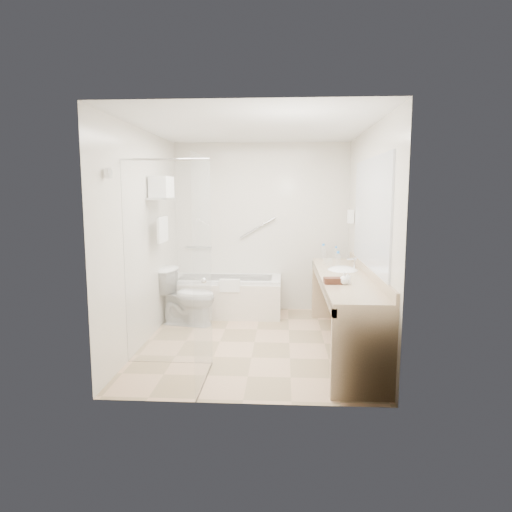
# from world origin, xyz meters

# --- Properties ---
(floor) EXTENTS (3.20, 3.20, 0.00)m
(floor) POSITION_xyz_m (0.00, 0.00, 0.00)
(floor) COLOR tan
(floor) RESTS_ON ground
(ceiling) EXTENTS (2.60, 3.20, 0.10)m
(ceiling) POSITION_xyz_m (0.00, 0.00, 2.50)
(ceiling) COLOR silver
(ceiling) RESTS_ON wall_back
(wall_back) EXTENTS (2.60, 0.10, 2.50)m
(wall_back) POSITION_xyz_m (0.00, 1.60, 1.25)
(wall_back) COLOR beige
(wall_back) RESTS_ON ground
(wall_front) EXTENTS (2.60, 0.10, 2.50)m
(wall_front) POSITION_xyz_m (0.00, -1.60, 1.25)
(wall_front) COLOR beige
(wall_front) RESTS_ON ground
(wall_left) EXTENTS (0.10, 3.20, 2.50)m
(wall_left) POSITION_xyz_m (-1.30, 0.00, 1.25)
(wall_left) COLOR beige
(wall_left) RESTS_ON ground
(wall_right) EXTENTS (0.10, 3.20, 2.50)m
(wall_right) POSITION_xyz_m (1.30, 0.00, 1.25)
(wall_right) COLOR beige
(wall_right) RESTS_ON ground
(bathtub) EXTENTS (1.60, 0.73, 0.59)m
(bathtub) POSITION_xyz_m (-0.50, 1.24, 0.28)
(bathtub) COLOR silver
(bathtub) RESTS_ON floor
(grab_bar_short) EXTENTS (0.40, 0.03, 0.03)m
(grab_bar_short) POSITION_xyz_m (-0.95, 1.56, 0.95)
(grab_bar_short) COLOR silver
(grab_bar_short) RESTS_ON wall_back
(grab_bar_long) EXTENTS (0.53, 0.03, 0.33)m
(grab_bar_long) POSITION_xyz_m (-0.05, 1.56, 1.25)
(grab_bar_long) COLOR silver
(grab_bar_long) RESTS_ON wall_back
(shower_enclosure) EXTENTS (0.96, 0.91, 2.11)m
(shower_enclosure) POSITION_xyz_m (-0.63, -0.93, 1.07)
(shower_enclosure) COLOR silver
(shower_enclosure) RESTS_ON floor
(towel_shelf) EXTENTS (0.24, 0.55, 0.81)m
(towel_shelf) POSITION_xyz_m (-1.17, 0.35, 1.75)
(towel_shelf) COLOR silver
(towel_shelf) RESTS_ON wall_left
(vanity_counter) EXTENTS (0.55, 2.70, 0.95)m
(vanity_counter) POSITION_xyz_m (1.02, -0.15, 0.64)
(vanity_counter) COLOR tan
(vanity_counter) RESTS_ON floor
(sink) EXTENTS (0.40, 0.52, 0.14)m
(sink) POSITION_xyz_m (1.05, 0.25, 0.82)
(sink) COLOR silver
(sink) RESTS_ON vanity_counter
(faucet) EXTENTS (0.03, 0.03, 0.14)m
(faucet) POSITION_xyz_m (1.20, 0.25, 0.93)
(faucet) COLOR silver
(faucet) RESTS_ON vanity_counter
(mirror) EXTENTS (0.02, 2.00, 1.20)m
(mirror) POSITION_xyz_m (1.29, -0.15, 1.55)
(mirror) COLOR silver
(mirror) RESTS_ON wall_right
(hairdryer_unit) EXTENTS (0.08, 0.10, 0.18)m
(hairdryer_unit) POSITION_xyz_m (1.25, 1.05, 1.45)
(hairdryer_unit) COLOR white
(hairdryer_unit) RESTS_ON wall_right
(toilet) EXTENTS (0.84, 0.57, 0.76)m
(toilet) POSITION_xyz_m (-0.95, 0.70, 0.38)
(toilet) COLOR silver
(toilet) RESTS_ON floor
(amenity_basket) EXTENTS (0.20, 0.14, 0.06)m
(amenity_basket) POSITION_xyz_m (0.85, -0.62, 0.88)
(amenity_basket) COLOR #4D2A1B
(amenity_basket) RESTS_ON vanity_counter
(soap_bottle_a) EXTENTS (0.08, 0.13, 0.06)m
(soap_bottle_a) POSITION_xyz_m (0.99, -0.63, 0.88)
(soap_bottle_a) COLOR white
(soap_bottle_a) RESTS_ON vanity_counter
(soap_bottle_b) EXTENTS (0.13, 0.15, 0.10)m
(soap_bottle_b) POSITION_xyz_m (0.96, -0.65, 0.90)
(soap_bottle_b) COLOR white
(soap_bottle_b) RESTS_ON vanity_counter
(water_bottle_left) EXTENTS (0.07, 0.07, 0.21)m
(water_bottle_left) POSITION_xyz_m (1.01, 0.34, 0.95)
(water_bottle_left) COLOR silver
(water_bottle_left) RESTS_ON vanity_counter
(water_bottle_mid) EXTENTS (0.07, 0.07, 0.22)m
(water_bottle_mid) POSITION_xyz_m (0.89, 1.10, 0.95)
(water_bottle_mid) COLOR silver
(water_bottle_mid) RESTS_ON vanity_counter
(water_bottle_right) EXTENTS (0.06, 0.06, 0.18)m
(water_bottle_right) POSITION_xyz_m (1.07, 1.10, 0.93)
(water_bottle_right) COLOR silver
(water_bottle_right) RESTS_ON vanity_counter
(drinking_glass_near) EXTENTS (0.07, 0.07, 0.08)m
(drinking_glass_near) POSITION_xyz_m (0.88, 0.59, 0.89)
(drinking_glass_near) COLOR silver
(drinking_glass_near) RESTS_ON vanity_counter
(drinking_glass_far) EXTENTS (0.09, 0.09, 0.10)m
(drinking_glass_far) POSITION_xyz_m (0.93, 0.50, 0.90)
(drinking_glass_far) COLOR silver
(drinking_glass_far) RESTS_ON vanity_counter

